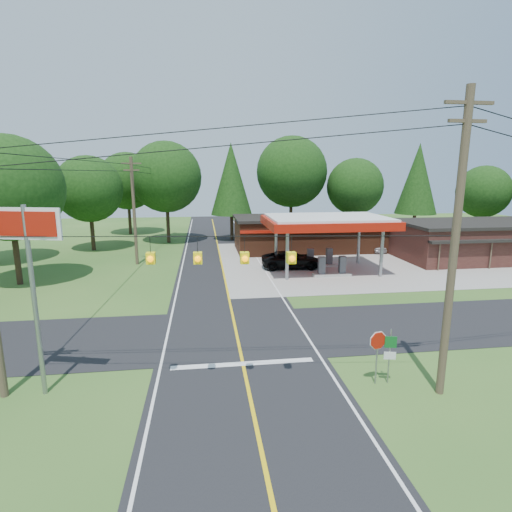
{
  "coord_description": "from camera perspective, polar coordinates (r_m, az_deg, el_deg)",
  "views": [
    {
      "loc": [
        -1.6,
        -20.31,
        8.55
      ],
      "look_at": [
        2.0,
        7.0,
        2.8
      ],
      "focal_mm": 28.0,
      "sensor_mm": 36.0,
      "label": 1
    }
  ],
  "objects": [
    {
      "name": "ground",
      "position": [
        22.09,
        -2.82,
        -10.99
      ],
      "size": [
        120.0,
        120.0,
        0.0
      ],
      "primitive_type": "plane",
      "color": "#2B571E",
      "rests_on": "ground"
    },
    {
      "name": "main_highway",
      "position": [
        22.09,
        -2.82,
        -10.97
      ],
      "size": [
        8.0,
        120.0,
        0.02
      ],
      "primitive_type": "cube",
      "color": "black",
      "rests_on": "ground"
    },
    {
      "name": "cross_road",
      "position": [
        22.09,
        -2.82,
        -10.95
      ],
      "size": [
        70.0,
        7.0,
        0.02
      ],
      "primitive_type": "cube",
      "color": "black",
      "rests_on": "ground"
    },
    {
      "name": "lane_center_yellow",
      "position": [
        22.08,
        -2.82,
        -10.93
      ],
      "size": [
        0.15,
        110.0,
        0.0
      ],
      "primitive_type": "cube",
      "color": "yellow",
      "rests_on": "main_highway"
    },
    {
      "name": "gas_canopy",
      "position": [
        35.22,
        10.1,
        4.62
      ],
      "size": [
        10.6,
        7.4,
        4.88
      ],
      "color": "gray",
      "rests_on": "ground"
    },
    {
      "name": "convenience_store",
      "position": [
        45.31,
        7.42,
        3.27
      ],
      "size": [
        16.4,
        7.55,
        3.8
      ],
      "color": "#502716",
      "rests_on": "ground"
    },
    {
      "name": "strip_building",
      "position": [
        47.29,
        31.37,
        1.99
      ],
      "size": [
        20.4,
        8.75,
        3.8
      ],
      "color": "#371A16",
      "rests_on": "ground"
    },
    {
      "name": "utility_pole_near_right",
      "position": [
        16.33,
        26.5,
        1.42
      ],
      "size": [
        1.8,
        0.3,
        11.5
      ],
      "color": "#473828",
      "rests_on": "ground"
    },
    {
      "name": "utility_pole_far_left",
      "position": [
        38.98,
        -17.04,
        6.35
      ],
      "size": [
        1.8,
        0.3,
        10.0
      ],
      "color": "#473828",
      "rests_on": "ground"
    },
    {
      "name": "utility_pole_north",
      "position": [
        55.65,
        -12.66,
        7.59
      ],
      "size": [
        0.3,
        0.3,
        9.5
      ],
      "color": "#473828",
      "rests_on": "ground"
    },
    {
      "name": "overhead_beacons",
      "position": [
        14.51,
        -5.04,
        2.48
      ],
      "size": [
        17.04,
        2.04,
        1.03
      ],
      "color": "black",
      "rests_on": "ground"
    },
    {
      "name": "treeline_backdrop",
      "position": [
        44.4,
        -4.45,
        10.38
      ],
      "size": [
        70.27,
        51.59,
        13.3
      ],
      "color": "#332316",
      "rests_on": "ground"
    },
    {
      "name": "suv_car",
      "position": [
        36.53,
        5.15,
        -0.56
      ],
      "size": [
        5.8,
        5.8,
        1.54
      ],
      "primitive_type": "imported",
      "rotation": [
        0.0,
        0.0,
        1.52
      ],
      "color": "black",
      "rests_on": "ground"
    },
    {
      "name": "sedan_car",
      "position": [
        45.99,
        16.48,
        1.38
      ],
      "size": [
        3.96,
        3.96,
        1.25
      ],
      "primitive_type": "imported",
      "rotation": [
        0.0,
        0.0,
        0.08
      ],
      "color": "silver",
      "rests_on": "ground"
    },
    {
      "name": "big_stop_sign",
      "position": [
        16.84,
        -29.69,
        0.11
      ],
      "size": [
        2.69,
        0.76,
        7.43
      ],
      "color": "gray",
      "rests_on": "ground"
    },
    {
      "name": "octagonal_stop_sign",
      "position": [
        17.26,
        17.0,
        -12.06
      ],
      "size": [
        0.8,
        0.23,
        2.31
      ],
      "color": "gray",
      "rests_on": "ground"
    },
    {
      "name": "route_sign_post",
      "position": [
        17.6,
        18.58,
        -12.77
      ],
      "size": [
        0.48,
        0.13,
        2.36
      ],
      "color": "gray",
      "rests_on": "ground"
    }
  ]
}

